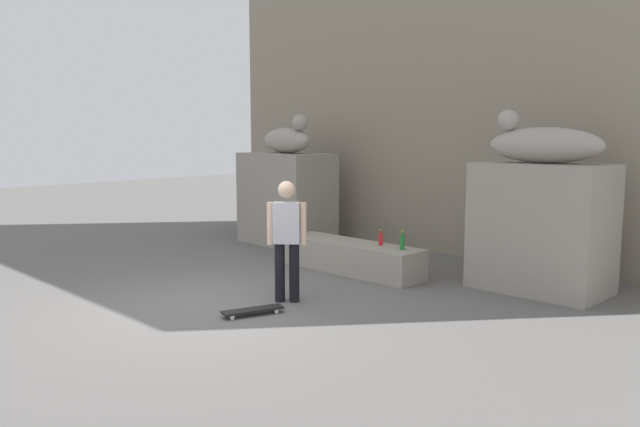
# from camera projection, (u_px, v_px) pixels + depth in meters

# --- Properties ---
(ground_plane) EXTENTS (40.00, 40.00, 0.00)m
(ground_plane) POSITION_uv_depth(u_px,v_px,m) (206.00, 307.00, 8.47)
(ground_plane) COLOR #605E5B
(facade_wall) EXTENTS (11.03, 0.60, 6.32)m
(facade_wall) POSITION_uv_depth(u_px,v_px,m) (447.00, 87.00, 12.00)
(facade_wall) COLOR gray
(facade_wall) RESTS_ON ground_plane
(pedestal_left) EXTENTS (1.84, 1.19, 1.87)m
(pedestal_left) POSITION_uv_depth(u_px,v_px,m) (287.00, 198.00, 13.09)
(pedestal_left) COLOR gray
(pedestal_left) RESTS_ON ground_plane
(pedestal_right) EXTENTS (1.84, 1.19, 1.87)m
(pedestal_right) POSITION_uv_depth(u_px,v_px,m) (542.00, 227.00, 9.23)
(pedestal_right) COLOR gray
(pedestal_right) RESTS_ON ground_plane
(statue_reclining_left) EXTENTS (1.68, 0.90, 0.78)m
(statue_reclining_left) POSITION_uv_depth(u_px,v_px,m) (287.00, 139.00, 12.90)
(statue_reclining_left) COLOR #A2978D
(statue_reclining_left) RESTS_ON pedestal_left
(statue_reclining_right) EXTENTS (1.68, 0.88, 0.78)m
(statue_reclining_right) POSITION_uv_depth(u_px,v_px,m) (543.00, 144.00, 9.09)
(statue_reclining_right) COLOR #A2978D
(statue_reclining_right) RESTS_ON pedestal_right
(ledge_block) EXTENTS (2.59, 0.68, 0.50)m
(ledge_block) POSITION_uv_depth(u_px,v_px,m) (352.00, 257.00, 10.51)
(ledge_block) COLOR gray
(ledge_block) RESTS_ON ground_plane
(skater) EXTENTS (0.43, 0.39, 1.67)m
(skater) POSITION_uv_depth(u_px,v_px,m) (287.00, 236.00, 8.61)
(skater) COLOR black
(skater) RESTS_ON ground_plane
(skateboard) EXTENTS (0.44, 0.82, 0.08)m
(skateboard) POSITION_uv_depth(u_px,v_px,m) (253.00, 310.00, 8.09)
(skateboard) COLOR black
(skateboard) RESTS_ON ground_plane
(bottle_red) EXTENTS (0.07, 0.07, 0.26)m
(bottle_red) POSITION_uv_depth(u_px,v_px,m) (381.00, 239.00, 10.18)
(bottle_red) COLOR red
(bottle_red) RESTS_ON ledge_block
(bottle_green) EXTENTS (0.08, 0.08, 0.30)m
(bottle_green) POSITION_uv_depth(u_px,v_px,m) (402.00, 242.00, 9.80)
(bottle_green) COLOR #1E722D
(bottle_green) RESTS_ON ledge_block
(bottle_orange) EXTENTS (0.06, 0.06, 0.31)m
(bottle_orange) POSITION_uv_depth(u_px,v_px,m) (296.00, 229.00, 11.06)
(bottle_orange) COLOR orange
(bottle_orange) RESTS_ON ledge_block
(bottle_clear) EXTENTS (0.07, 0.07, 0.30)m
(bottle_clear) POSITION_uv_depth(u_px,v_px,m) (304.00, 228.00, 11.12)
(bottle_clear) COLOR silver
(bottle_clear) RESTS_ON ledge_block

